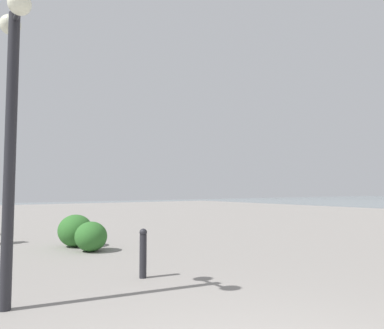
# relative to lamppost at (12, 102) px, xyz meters

# --- Properties ---
(lamppost) EXTENTS (0.98, 0.28, 3.90)m
(lamppost) POSITION_rel_lamppost_xyz_m (0.00, 0.00, 0.00)
(lamppost) COLOR #232328
(lamppost) RESTS_ON ground
(bollard_near) EXTENTS (0.13, 0.13, 0.82)m
(bollard_near) POSITION_rel_lamppost_xyz_m (0.50, -2.16, -2.18)
(bollard_near) COLOR #232328
(bollard_near) RESTS_ON ground
(bollard_mid) EXTENTS (0.13, 0.13, 0.66)m
(bollard_mid) POSITION_rel_lamppost_xyz_m (4.61, -2.31, -2.26)
(bollard_mid) COLOR #232328
(bollard_mid) RESTS_ON ground
(shrub_low) EXTENTS (0.97, 0.88, 0.83)m
(shrub_low) POSITION_rel_lamppost_xyz_m (4.51, -2.25, -2.20)
(shrub_low) COLOR #2D6628
(shrub_low) RESTS_ON ground
(shrub_round) EXTENTS (0.84, 0.75, 0.71)m
(shrub_round) POSITION_rel_lamppost_xyz_m (3.57, -2.33, -2.25)
(shrub_round) COLOR #2D6628
(shrub_round) RESTS_ON ground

